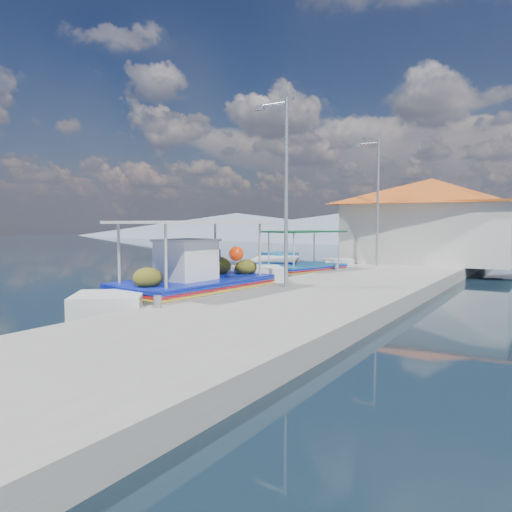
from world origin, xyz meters
The scene contains 11 objects.
ground centered at (0.00, 0.00, 0.00)m, with size 160.00×160.00×0.00m, color black.
quay centered at (5.90, 6.00, 0.25)m, with size 5.00×44.00×0.50m, color gray.
bollards centered at (3.80, 5.25, 0.65)m, with size 0.20×17.20×0.30m.
main_caique centered at (2.53, 0.00, 0.56)m, with size 3.02×8.80×2.91m.
caique_green_canopy centered at (2.41, 7.70, 0.37)m, with size 3.11×6.30×2.45m.
caique_blue_hull centered at (0.38, 8.69, 0.34)m, with size 3.94×6.43×1.26m.
caique_far centered at (2.56, 16.83, 0.45)m, with size 2.54×6.86×2.42m.
harbor_building centered at (6.20, 15.00, 2.78)m, with size 10.49×10.49×4.40m.
lamp_post_near centered at (4.51, 2.00, 3.85)m, with size 1.21×0.14×6.00m.
lamp_post_far centered at (4.51, 11.00, 3.85)m, with size 1.21×0.14×6.00m.
mountain_ridge centered at (6.54, 56.00, 2.04)m, with size 171.40×96.00×5.50m.
Camera 1 is at (12.04, -11.42, 2.57)m, focal length 33.54 mm.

